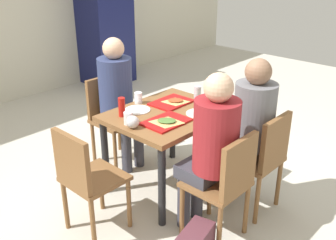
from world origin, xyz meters
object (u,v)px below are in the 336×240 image
at_px(person_in_brown_jacket, 249,122).
at_px(soda_can, 198,93).
at_px(chair_far_side, 110,113).
at_px(plastic_cup_a, 138,98).
at_px(chair_left_end, 85,176).
at_px(tray_red_near, 166,122).
at_px(condiment_bottle, 122,107).
at_px(main_table, 168,124).
at_px(chair_near_right, 262,156).
at_px(plastic_cup_c, 128,118).
at_px(tray_red_far, 171,102).
at_px(pizza_slice_b, 175,101).
at_px(chair_near_left, 226,181).
at_px(paper_plate_near_edge, 199,113).
at_px(paper_plate_center, 137,110).
at_px(drink_fridge, 105,22).
at_px(person_far_side, 118,93).
at_px(pizza_slice_a, 167,121).
at_px(plastic_cup_b, 201,116).
at_px(foil_bundle, 133,122).
at_px(person_in_red, 211,143).

relative_size(person_in_brown_jacket, soda_can, 10.37).
bearing_deg(chair_far_side, plastic_cup_a, -93.18).
relative_size(chair_left_end, tray_red_near, 2.38).
bearing_deg(chair_left_end, condiment_bottle, 21.45).
relative_size(main_table, chair_near_right, 1.15).
distance_m(main_table, soda_can, 0.45).
relative_size(main_table, soda_can, 8.06).
relative_size(plastic_cup_a, plastic_cup_c, 1.00).
distance_m(tray_red_far, pizza_slice_b, 0.04).
relative_size(chair_near_left, paper_plate_near_edge, 3.89).
bearing_deg(chair_far_side, pizza_slice_b, -74.25).
height_order(paper_plate_center, plastic_cup_c, plastic_cup_c).
height_order(chair_near_right, person_in_brown_jacket, person_in_brown_jacket).
bearing_deg(tray_red_far, drink_fridge, 61.85).
xyz_separation_m(pizza_slice_b, drink_fridge, (1.44, 2.76, 0.19)).
bearing_deg(person_far_side, chair_near_right, -80.18).
relative_size(person_in_brown_jacket, pizza_slice_a, 4.72).
distance_m(main_table, plastic_cup_b, 0.37).
bearing_deg(foil_bundle, paper_plate_near_edge, -19.34).
height_order(person_in_brown_jacket, paper_plate_near_edge, person_in_brown_jacket).
distance_m(person_in_brown_jacket, pizza_slice_a, 0.65).
relative_size(chair_left_end, drink_fridge, 0.45).
xyz_separation_m(plastic_cup_a, condiment_bottle, (-0.30, -0.12, 0.03)).
bearing_deg(chair_near_right, paper_plate_near_edge, 99.92).
height_order(chair_left_end, condiment_bottle, condiment_bottle).
distance_m(foil_bundle, drink_fridge, 3.53).
xyz_separation_m(main_table, plastic_cup_a, (-0.02, 0.34, 0.16)).
height_order(soda_can, condiment_bottle, condiment_bottle).
bearing_deg(chair_near_left, chair_near_right, 0.00).
relative_size(chair_near_right, tray_red_far, 2.38).
relative_size(person_in_red, tray_red_far, 3.52).
distance_m(chair_near_left, chair_far_side, 1.58).
relative_size(person_in_brown_jacket, drink_fridge, 0.67).
bearing_deg(paper_plate_near_edge, plastic_cup_c, 152.81).
distance_m(paper_plate_center, drink_fridge, 3.19).
distance_m(chair_left_end, soda_can, 1.33).
bearing_deg(paper_plate_near_edge, plastic_cup_a, 107.21).
xyz_separation_m(plastic_cup_a, drink_fridge, (1.66, 2.51, 0.17)).
bearing_deg(person_in_brown_jacket, chair_near_right, -90.00).
distance_m(main_table, chair_left_end, 0.88).
height_order(tray_red_far, condiment_bottle, condiment_bottle).
height_order(tray_red_far, soda_can, soda_can).
bearing_deg(plastic_cup_a, foil_bundle, -137.76).
bearing_deg(chair_left_end, foil_bundle, -2.49).
relative_size(paper_plate_center, pizza_slice_a, 0.82).
distance_m(main_table, pizza_slice_b, 0.25).
height_order(paper_plate_center, condiment_bottle, condiment_bottle).
xyz_separation_m(chair_left_end, paper_plate_center, (0.73, 0.22, 0.23)).
height_order(person_in_red, pizza_slice_a, person_in_red).
relative_size(tray_red_far, paper_plate_center, 1.64).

